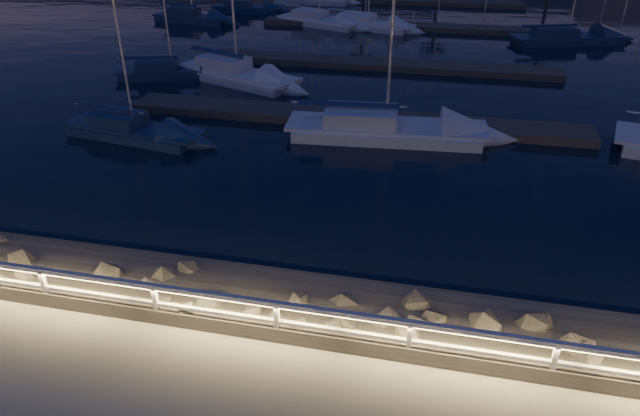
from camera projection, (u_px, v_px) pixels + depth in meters
The scene contains 14 objects.
ground at pixel (237, 332), 13.43m from camera, with size 400.00×400.00×0.00m, color gray.
harbor_water at pixel (388, 53), 40.55m from camera, with size 400.00×440.00×0.60m.
guard_rail at pixel (232, 305), 13.07m from camera, with size 44.11×0.12×1.06m.
riprap at pixel (567, 351), 13.08m from camera, with size 28.66×2.37×1.25m.
floating_docks at pixel (390, 41), 41.36m from camera, with size 22.00×36.00×0.40m.
sailboat_a at pixel (235, 73), 33.11m from camera, with size 8.13×5.04×13.54m.
sailboat_b at pixel (131, 128), 25.57m from camera, with size 6.76×2.92×11.16m.
sailboat_c at pixel (381, 127), 25.55m from camera, with size 9.07×3.41×15.06m.
sailboat_e at pixel (191, 17), 48.21m from camera, with size 7.10×3.07×11.77m.
sailboat_f at pixel (169, 70), 33.87m from camera, with size 6.75×3.64×11.09m.
sailboat_i at pixel (245, 7), 52.28m from camera, with size 6.50×2.25×10.96m.
sailboat_j at pixel (317, 20), 47.06m from camera, with size 7.65×4.63×12.64m.
sailboat_k at pixel (366, 23), 46.00m from camera, with size 7.78×4.24×12.73m.
sailboat_l at pixel (565, 37), 41.58m from camera, with size 8.39×4.76×13.70m.
Camera 1 is at (4.15, -9.65, 9.08)m, focal length 32.00 mm.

